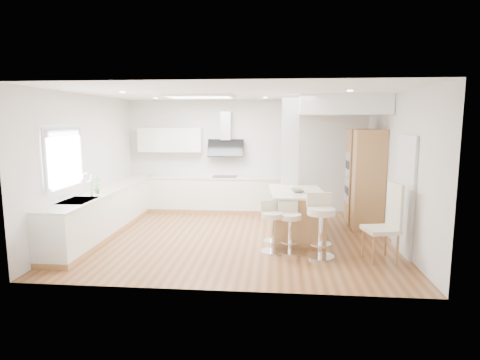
# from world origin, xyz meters

# --- Properties ---
(ground) EXTENTS (6.00, 6.00, 0.00)m
(ground) POSITION_xyz_m (0.00, 0.00, 0.00)
(ground) COLOR #956037
(ground) RESTS_ON ground
(ceiling) EXTENTS (6.00, 5.00, 0.02)m
(ceiling) POSITION_xyz_m (0.00, 0.00, 0.00)
(ceiling) COLOR white
(ceiling) RESTS_ON ground
(wall_back) EXTENTS (6.00, 0.04, 2.80)m
(wall_back) POSITION_xyz_m (0.00, 2.50, 1.40)
(wall_back) COLOR silver
(wall_back) RESTS_ON ground
(wall_left) EXTENTS (0.04, 5.00, 2.80)m
(wall_left) POSITION_xyz_m (-3.00, 0.00, 1.40)
(wall_left) COLOR silver
(wall_left) RESTS_ON ground
(wall_right) EXTENTS (0.04, 5.00, 2.80)m
(wall_right) POSITION_xyz_m (3.00, 0.00, 1.40)
(wall_right) COLOR silver
(wall_right) RESTS_ON ground
(skylight) EXTENTS (4.10, 2.10, 0.06)m
(skylight) POSITION_xyz_m (-0.79, 0.60, 2.77)
(skylight) COLOR silver
(skylight) RESTS_ON ground
(window_left) EXTENTS (0.06, 1.28, 1.07)m
(window_left) POSITION_xyz_m (-2.96, -0.90, 1.69)
(window_left) COLOR silver
(window_left) RESTS_ON ground
(doorway_right) EXTENTS (0.05, 1.00, 2.10)m
(doorway_right) POSITION_xyz_m (2.97, -0.60, 1.00)
(doorway_right) COLOR #4C443C
(doorway_right) RESTS_ON ground
(counter_left) EXTENTS (0.63, 4.50, 1.35)m
(counter_left) POSITION_xyz_m (-2.70, 0.23, 0.46)
(counter_left) COLOR #B4824D
(counter_left) RESTS_ON ground
(counter_back) EXTENTS (3.62, 0.63, 2.50)m
(counter_back) POSITION_xyz_m (-0.91, 2.22, 0.70)
(counter_back) COLOR #B4824D
(counter_back) RESTS_ON ground
(pillar) EXTENTS (0.35, 0.35, 2.80)m
(pillar) POSITION_xyz_m (1.05, 0.95, 1.40)
(pillar) COLOR silver
(pillar) RESTS_ON ground
(soffit) EXTENTS (1.78, 2.20, 0.40)m
(soffit) POSITION_xyz_m (2.10, 1.40, 2.60)
(soffit) COLOR white
(soffit) RESTS_ON ground
(oven_column) EXTENTS (0.63, 1.21, 2.10)m
(oven_column) POSITION_xyz_m (2.68, 1.23, 1.05)
(oven_column) COLOR #B4824D
(oven_column) RESTS_ON ground
(peninsula) EXTENTS (1.12, 1.60, 1.01)m
(peninsula) POSITION_xyz_m (1.17, 0.11, 0.47)
(peninsula) COLOR #B4824D
(peninsula) RESTS_ON ground
(bar_stool_a) EXTENTS (0.52, 0.52, 0.91)m
(bar_stool_a) POSITION_xyz_m (0.71, -0.80, 0.51)
(bar_stool_a) COLOR white
(bar_stool_a) RESTS_ON ground
(bar_stool_b) EXTENTS (0.48, 0.48, 0.88)m
(bar_stool_b) POSITION_xyz_m (1.01, -0.81, 0.50)
(bar_stool_b) COLOR white
(bar_stool_b) RESTS_ON ground
(bar_stool_c) EXTENTS (0.55, 0.55, 1.08)m
(bar_stool_c) POSITION_xyz_m (1.51, -1.01, 0.61)
(bar_stool_c) COLOR white
(bar_stool_c) RESTS_ON ground
(dining_chair) EXTENTS (0.59, 0.59, 1.29)m
(dining_chair) POSITION_xyz_m (2.59, -1.07, 0.69)
(dining_chair) COLOR beige
(dining_chair) RESTS_ON ground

